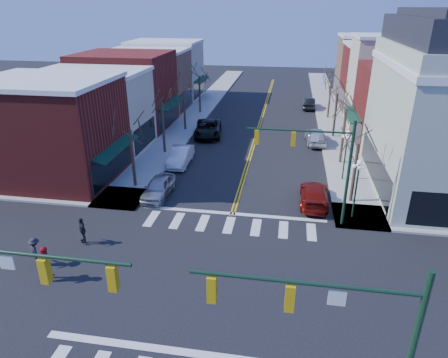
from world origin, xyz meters
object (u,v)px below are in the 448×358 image
at_px(pedestrian_red_b, 47,262).
at_px(pedestrian_dark_a, 82,230).
at_px(lamppost_midblock, 346,147).
at_px(car_right_mid, 316,136).
at_px(car_left_mid, 180,156).
at_px(car_left_far, 208,129).
at_px(car_right_far, 309,103).
at_px(lamppost_corner, 357,179).
at_px(car_right_near, 314,195).
at_px(car_left_near, 158,187).
at_px(pedestrian_dark_b, 35,251).

height_order(pedestrian_red_b, pedestrian_dark_a, pedestrian_red_b).
height_order(lamppost_midblock, car_right_mid, lamppost_midblock).
relative_size(car_left_mid, pedestrian_red_b, 2.46).
bearing_deg(car_right_mid, pedestrian_dark_a, 51.44).
bearing_deg(pedestrian_dark_a, car_left_far, 129.34).
bearing_deg(lamppost_midblock, car_right_far, 94.73).
bearing_deg(car_right_far, car_left_mid, 63.88).
relative_size(lamppost_corner, car_right_near, 0.87).
relative_size(car_left_near, pedestrian_dark_a, 2.70).
distance_m(car_right_far, pedestrian_dark_b, 43.04).
xyz_separation_m(car_right_near, pedestrian_dark_a, (-14.17, -7.77, 0.24)).
xyz_separation_m(car_right_far, pedestrian_dark_b, (-16.13, -39.90, 0.20)).
bearing_deg(pedestrian_dark_a, car_right_mid, 103.09).
relative_size(car_right_near, pedestrian_dark_b, 3.14).
bearing_deg(car_right_mid, car_right_near, 82.72).
relative_size(lamppost_corner, pedestrian_dark_b, 2.72).
bearing_deg(pedestrian_red_b, pedestrian_dark_b, 75.11).
relative_size(car_right_far, pedestrian_dark_b, 2.84).
height_order(car_left_far, car_right_near, car_left_far).
xyz_separation_m(car_right_mid, pedestrian_dark_b, (-16.40, -24.39, 0.10)).
bearing_deg(pedestrian_red_b, car_right_near, -27.81).
bearing_deg(pedestrian_red_b, car_left_mid, 15.48).
bearing_deg(pedestrian_dark_a, car_right_far, 115.95).
relative_size(lamppost_corner, car_left_far, 0.72).
bearing_deg(lamppost_corner, pedestrian_red_b, -150.33).
xyz_separation_m(lamppost_corner, car_left_near, (-14.19, 1.16, -2.21)).
bearing_deg(car_right_mid, car_left_mid, 28.55).
bearing_deg(car_right_near, pedestrian_dark_b, 34.26).
height_order(lamppost_corner, car_right_mid, lamppost_corner).
xyz_separation_m(car_left_mid, car_right_mid, (12.50, 8.09, 0.06)).
bearing_deg(car_left_near, car_left_far, 88.77).
relative_size(car_left_far, pedestrian_dark_b, 3.80).
height_order(car_right_mid, pedestrian_dark_a, pedestrian_dark_a).
distance_m(car_left_near, pedestrian_red_b, 11.04).
relative_size(pedestrian_red_b, pedestrian_dark_b, 1.21).
bearing_deg(car_left_far, lamppost_corner, -58.96).
xyz_separation_m(car_left_near, pedestrian_dark_b, (-4.01, -9.59, 0.20)).
bearing_deg(lamppost_corner, lamppost_midblock, 90.00).
height_order(lamppost_midblock, pedestrian_dark_a, lamppost_midblock).
height_order(car_left_near, car_right_mid, car_right_mid).
xyz_separation_m(car_left_near, car_right_far, (12.12, 30.31, -0.00)).
bearing_deg(car_right_far, car_left_near, 69.48).
xyz_separation_m(car_left_near, car_right_near, (11.66, 0.66, -0.02)).
height_order(car_left_near, pedestrian_dark_b, pedestrian_dark_b).
bearing_deg(car_left_near, pedestrian_dark_a, -108.21).
relative_size(car_right_near, pedestrian_red_b, 2.58).
relative_size(lamppost_midblock, pedestrian_red_b, 2.24).
xyz_separation_m(car_right_mid, pedestrian_dark_a, (-14.90, -21.91, 0.12)).
relative_size(car_left_mid, car_right_mid, 0.96).
relative_size(lamppost_midblock, car_right_far, 0.96).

